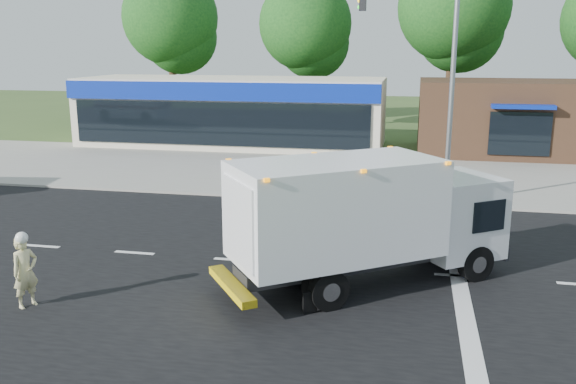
{
  "coord_description": "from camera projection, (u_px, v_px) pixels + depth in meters",
  "views": [
    {
      "loc": [
        1.67,
        -15.4,
        5.78
      ],
      "look_at": [
        -1.77,
        1.35,
        1.7
      ],
      "focal_mm": 38.0,
      "sensor_mm": 36.0,
      "label": 1
    }
  ],
  "objects": [
    {
      "name": "road_asphalt",
      "position": [
        342.0,
        268.0,
        16.34
      ],
      "size": [
        60.0,
        14.0,
        0.02
      ],
      "primitive_type": "cube",
      "color": "black",
      "rests_on": "ground"
    },
    {
      "name": "brown_storefront",
      "position": [
        512.0,
        117.0,
        33.55
      ],
      "size": [
        10.0,
        6.7,
        4.0
      ],
      "color": "#382316",
      "rests_on": "ground"
    },
    {
      "name": "background_trees",
      "position": [
        380.0,
        23.0,
        41.63
      ],
      "size": [
        36.77,
        7.39,
        12.1
      ],
      "color": "#332114",
      "rests_on": "ground"
    },
    {
      "name": "traffic_signal_pole",
      "position": [
        434.0,
        71.0,
        21.98
      ],
      "size": [
        3.51,
        0.25,
        8.0
      ],
      "color": "gray",
      "rests_on": "ground"
    },
    {
      "name": "parking_apron",
      "position": [
        376.0,
        168.0,
        29.68
      ],
      "size": [
        60.0,
        9.0,
        0.02
      ],
      "primitive_type": "cube",
      "color": "gray",
      "rests_on": "ground"
    },
    {
      "name": "emergency_worker",
      "position": [
        25.0,
        270.0,
        13.73
      ],
      "size": [
        0.62,
        0.72,
        1.78
      ],
      "rotation": [
        0.0,
        0.0,
        1.13
      ],
      "color": "#CCC388",
      "rests_on": "ground"
    },
    {
      "name": "ems_box_truck",
      "position": [
        365.0,
        213.0,
        14.78
      ],
      "size": [
        7.2,
        6.04,
        3.22
      ],
      "rotation": [
        0.0,
        0.0,
        0.62
      ],
      "color": "black",
      "rests_on": "ground"
    },
    {
      "name": "retail_strip_mall",
      "position": [
        232.0,
        111.0,
        36.62
      ],
      "size": [
        18.0,
        6.2,
        4.0
      ],
      "color": "beige",
      "rests_on": "ground"
    },
    {
      "name": "lane_markings",
      "position": [
        391.0,
        291.0,
        14.78
      ],
      "size": [
        55.2,
        7.0,
        0.01
      ],
      "color": "silver",
      "rests_on": "road_asphalt"
    },
    {
      "name": "sidewalk",
      "position": [
        366.0,
        195.0,
        24.14
      ],
      "size": [
        60.0,
        2.4,
        0.12
      ],
      "primitive_type": "cube",
      "color": "gray",
      "rests_on": "ground"
    },
    {
      "name": "ground",
      "position": [
        342.0,
        268.0,
        16.34
      ],
      "size": [
        120.0,
        120.0,
        0.0
      ],
      "primitive_type": "plane",
      "color": "#385123",
      "rests_on": "ground"
    }
  ]
}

